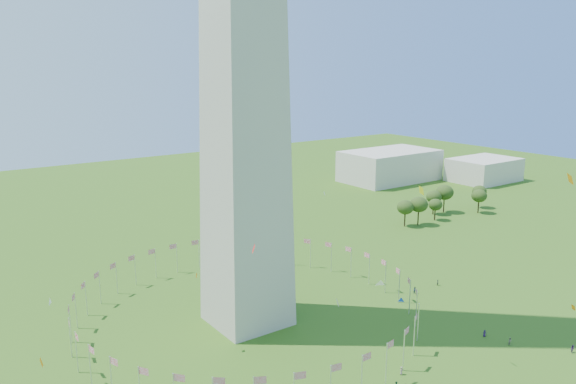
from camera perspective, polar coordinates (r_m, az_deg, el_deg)
name	(u,v)px	position (r m, az deg, el deg)	size (l,w,h in m)	color
flag_ring	(248,304)	(137.62, -4.13, -11.24)	(80.24, 80.24, 9.00)	silver
gov_building_east_a	(390,166)	(303.42, 10.29, 2.66)	(50.00, 30.00, 16.00)	beige
gov_building_east_b	(484,170)	(315.47, 19.29, 2.16)	(35.00, 25.00, 12.00)	beige
kites_aloft	(358,275)	(116.43, 7.10, -8.34)	(99.48, 61.52, 38.65)	white
tree_line_east	(442,204)	(235.69, 15.35, -1.23)	(53.44, 15.87, 11.45)	#37551C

